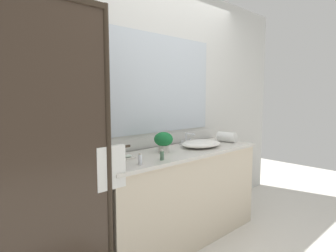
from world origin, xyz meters
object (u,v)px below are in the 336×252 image
Objects in this scene: sink_basin at (201,144)px; rolled_towel_near_edge at (227,137)px; potted_plant at (164,140)px; faucet at (187,140)px; soap_dish at (128,157)px; amenity_bottle_body_wash at (117,156)px; amenity_bottle_conditioner at (162,155)px; amenity_bottle_shampoo at (140,159)px.

rolled_towel_near_edge is (0.46, -0.00, 0.02)m from sink_basin.
potted_plant reaches higher than sink_basin.
faucet is (0.00, 0.20, 0.01)m from sink_basin.
soap_dish is 0.11m from amenity_bottle_body_wash.
faucet is at bearing 27.62° from amenity_bottle_conditioner.
amenity_bottle_conditioner reaches higher than amenity_bottle_body_wash.
rolled_towel_near_edge is at bearing 6.78° from amenity_bottle_shampoo.
amenity_bottle_conditioner is at bearing -0.76° from amenity_bottle_shampoo.
amenity_bottle_shampoo is at bearing -74.79° from amenity_bottle_body_wash.
potted_plant is 0.92m from rolled_towel_near_edge.
rolled_towel_near_edge is at bearing 8.22° from amenity_bottle_conditioner.
potted_plant reaches higher than amenity_bottle_conditioner.
soap_dish is at bearing -171.28° from faucet.
soap_dish is at bearing 175.78° from sink_basin.
potted_plant is 2.22× the size of amenity_bottle_conditioner.
amenity_bottle_shampoo reaches higher than amenity_bottle_body_wash.
amenity_bottle_shampoo reaches higher than amenity_bottle_conditioner.
rolled_towel_near_edge reaches higher than amenity_bottle_body_wash.
faucet reaches higher than amenity_bottle_shampoo.
soap_dish is at bearing 126.89° from amenity_bottle_conditioner.
amenity_bottle_shampoo is at bearing 179.24° from amenity_bottle_conditioner.
amenity_bottle_conditioner is at bearing -38.77° from amenity_bottle_body_wash.
amenity_bottle_shampoo reaches higher than sink_basin.
amenity_bottle_body_wash is (-0.98, -0.14, -0.01)m from faucet.
faucet is 0.50m from rolled_towel_near_edge.
amenity_bottle_conditioner is 0.40× the size of rolled_towel_near_edge.
amenity_bottle_body_wash is (-0.06, 0.23, -0.00)m from amenity_bottle_shampoo.
rolled_towel_near_edge is at bearing -2.50° from amenity_bottle_body_wash.
potted_plant is at bearing 26.85° from amenity_bottle_shampoo.
potted_plant reaches higher than amenity_bottle_shampoo.
soap_dish is 0.29m from amenity_bottle_conditioner.
rolled_towel_near_edge is (0.92, -0.07, -0.05)m from potted_plant.
faucet reaches higher than sink_basin.
amenity_bottle_conditioner reaches higher than soap_dish.
amenity_bottle_body_wash is at bearing -178.96° from soap_dish.
soap_dish is 0.24m from amenity_bottle_shampoo.
rolled_towel_near_edge is at bearing -0.07° from sink_basin.
potted_plant is at bearing 175.74° from rolled_towel_near_edge.
rolled_towel_near_edge reaches higher than soap_dish.
faucet is 1.88× the size of amenity_bottle_shampoo.
soap_dish is at bearing 77.57° from amenity_bottle_shampoo.
rolled_towel_near_edge is at bearing -4.26° from potted_plant.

